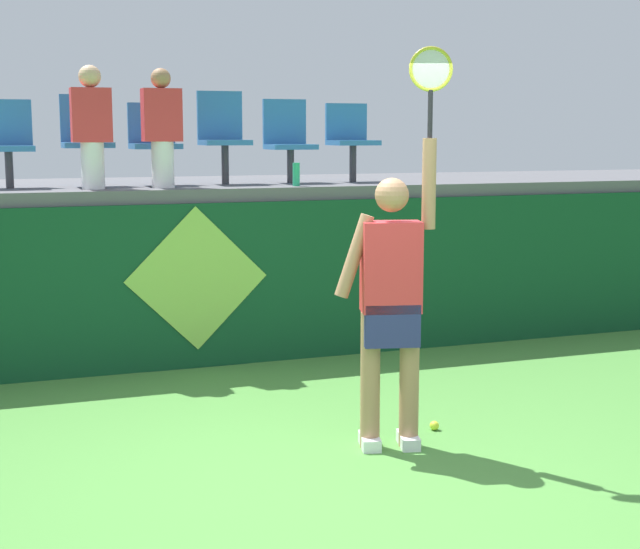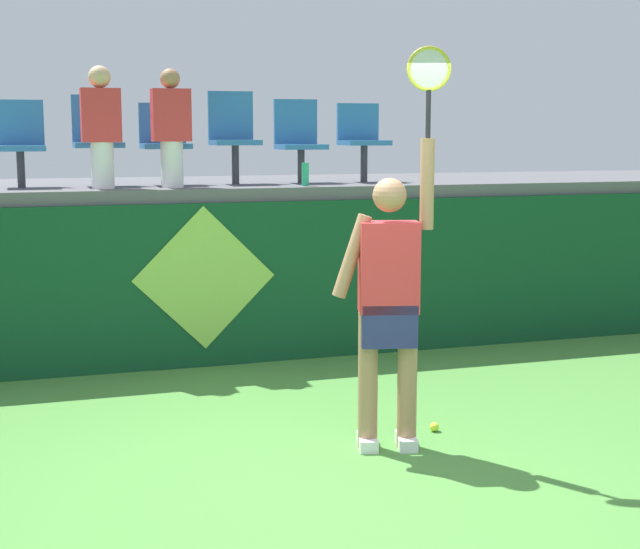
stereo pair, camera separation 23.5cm
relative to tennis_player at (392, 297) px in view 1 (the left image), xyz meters
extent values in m
plane|color=#478438|center=(-0.58, -0.56, -1.01)|extent=(40.00, 40.00, 0.00)
cube|color=#0F4223|center=(-0.58, 2.62, -0.28)|extent=(13.79, 0.20, 1.46)
cube|color=#56565B|center=(-0.58, 3.82, 0.51)|extent=(13.79, 2.49, 0.12)
cube|color=white|center=(-0.13, 0.03, -0.97)|extent=(0.18, 0.28, 0.08)
cube|color=white|center=(0.12, -0.03, -0.97)|extent=(0.18, 0.28, 0.08)
cylinder|color=#A87A56|center=(-0.13, 0.03, -0.55)|extent=(0.13, 0.13, 0.91)
cylinder|color=#A87A56|center=(0.12, -0.03, -0.55)|extent=(0.13, 0.13, 0.91)
cube|color=navy|center=(-0.01, 0.00, -0.18)|extent=(0.40, 0.30, 0.28)
cube|color=red|center=(-0.01, 0.00, 0.20)|extent=(0.42, 0.31, 0.59)
sphere|color=#A87A56|center=(-0.01, 0.00, 0.66)|extent=(0.22, 0.22, 0.22)
cylinder|color=#A87A56|center=(-0.24, 0.06, 0.27)|extent=(0.27, 0.15, 0.55)
cylinder|color=#A87A56|center=(0.23, -0.06, 0.73)|extent=(0.09, 0.09, 0.58)
cylinder|color=black|center=(0.23, -0.06, 1.17)|extent=(0.03, 0.03, 0.30)
torus|color=gold|center=(0.23, -0.06, 1.45)|extent=(0.28, 0.09, 0.28)
ellipsoid|color=silver|center=(0.23, -0.06, 1.45)|extent=(0.24, 0.07, 0.24)
sphere|color=#D1E533|center=(0.44, 0.21, -0.98)|extent=(0.07, 0.07, 0.07)
cylinder|color=#26B272|center=(0.27, 2.77, 0.68)|extent=(0.07, 0.07, 0.22)
cylinder|color=#38383D|center=(-2.23, 3.29, 0.73)|extent=(0.07, 0.07, 0.33)
cube|color=#2D70B2|center=(-2.23, 3.29, 0.92)|extent=(0.44, 0.42, 0.05)
cube|color=#2D70B2|center=(-2.23, 3.48, 1.15)|extent=(0.44, 0.04, 0.41)
cylinder|color=#38383D|center=(-1.54, 3.29, 0.75)|extent=(0.07, 0.07, 0.35)
cube|color=#2D70B2|center=(-1.54, 3.29, 0.95)|extent=(0.44, 0.42, 0.05)
cube|color=#2D70B2|center=(-1.54, 3.48, 1.19)|extent=(0.44, 0.04, 0.43)
cylinder|color=#38383D|center=(-0.93, 3.29, 0.74)|extent=(0.07, 0.07, 0.34)
cube|color=#2D70B2|center=(-0.93, 3.29, 0.94)|extent=(0.44, 0.42, 0.05)
cube|color=#2D70B2|center=(-0.93, 3.48, 1.15)|extent=(0.44, 0.04, 0.38)
cylinder|color=#38383D|center=(-0.27, 3.29, 0.76)|extent=(0.07, 0.07, 0.37)
cube|color=#2D70B2|center=(-0.27, 3.29, 0.97)|extent=(0.44, 0.42, 0.05)
cube|color=#2D70B2|center=(-0.27, 3.48, 1.22)|extent=(0.44, 0.04, 0.46)
cylinder|color=#38383D|center=(0.39, 3.29, 0.73)|extent=(0.07, 0.07, 0.33)
cube|color=#2D70B2|center=(0.39, 3.29, 0.92)|extent=(0.44, 0.42, 0.05)
cube|color=#2D70B2|center=(0.39, 3.48, 1.17)|extent=(0.44, 0.04, 0.44)
cylinder|color=#38383D|center=(1.05, 3.29, 0.75)|extent=(0.07, 0.07, 0.37)
cube|color=#2D70B2|center=(1.05, 3.29, 0.96)|extent=(0.44, 0.42, 0.05)
cube|color=#2D70B2|center=(1.05, 3.48, 1.17)|extent=(0.44, 0.04, 0.37)
cylinder|color=white|center=(-1.54, 2.94, 0.77)|extent=(0.20, 0.20, 0.41)
cube|color=red|center=(-1.54, 2.94, 1.21)|extent=(0.34, 0.20, 0.47)
sphere|color=#DBAD84|center=(-1.54, 2.94, 1.54)|extent=(0.19, 0.19, 0.19)
cylinder|color=white|center=(-0.93, 2.93, 0.78)|extent=(0.20, 0.20, 0.41)
cube|color=red|center=(-0.93, 2.93, 1.21)|extent=(0.34, 0.20, 0.46)
sphere|color=#A87A56|center=(-0.93, 2.93, 1.54)|extent=(0.18, 0.18, 0.18)
cube|color=#0F4223|center=(-0.74, 2.51, -1.01)|extent=(0.90, 0.01, 0.00)
plane|color=#8CC64C|center=(-0.74, 2.51, -0.21)|extent=(1.27, 0.00, 1.27)
camera|label=1|loc=(-2.48, -5.48, 1.05)|focal=52.60mm
camera|label=2|loc=(-2.25, -5.55, 1.05)|focal=52.60mm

